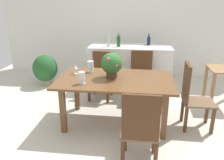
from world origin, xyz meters
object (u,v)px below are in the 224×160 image
at_px(flower_centerpiece, 112,64).
at_px(wine_bottle_tall, 149,41).
at_px(chair_far_right, 141,73).
at_px(potted_plant_floor, 45,69).
at_px(chair_foot_end, 192,95).
at_px(wine_glass, 75,67).
at_px(wine_bottle_amber, 108,41).
at_px(dining_table, 115,85).
at_px(crystal_vase_center_near, 91,66).
at_px(chair_near_right, 140,128).
at_px(chair_far_left, 102,73).
at_px(crystal_vase_left, 82,77).
at_px(wine_bottle_clear, 119,41).
at_px(kitchen_counter, 130,67).
at_px(side_table, 223,77).

height_order(flower_centerpiece, wine_bottle_tall, wine_bottle_tall).
xyz_separation_m(chair_far_right, potted_plant_floor, (-2.18, 0.52, -0.15)).
distance_m(chair_foot_end, wine_glass, 1.86).
xyz_separation_m(chair_foot_end, wine_bottle_amber, (-1.47, 1.49, 0.51)).
height_order(dining_table, flower_centerpiece, flower_centerpiece).
xyz_separation_m(crystal_vase_center_near, potted_plant_floor, (-1.35, 1.27, -0.48)).
bearing_deg(wine_bottle_amber, chair_far_right, -33.74).
height_order(chair_near_right, wine_bottle_amber, wine_bottle_amber).
bearing_deg(chair_near_right, chair_far_left, -68.38).
bearing_deg(crystal_vase_left, wine_bottle_clear, 79.18).
xyz_separation_m(chair_foot_end, wine_bottle_tall, (-0.63, 1.77, 0.49)).
bearing_deg(kitchen_counter, flower_centerpiece, -97.37).
xyz_separation_m(crystal_vase_left, wine_bottle_amber, (0.13, 1.78, 0.20)).
xyz_separation_m(chair_far_left, side_table, (2.29, -0.08, 0.03)).
xyz_separation_m(chair_far_left, wine_glass, (-0.28, -0.86, 0.35)).
xyz_separation_m(flower_centerpiece, wine_bottle_tall, (0.59, 1.73, 0.07)).
bearing_deg(dining_table, kitchen_counter, 85.06).
relative_size(crystal_vase_left, potted_plant_floor, 0.26).
bearing_deg(chair_far_right, flower_centerpiece, -116.75).
height_order(chair_far_right, potted_plant_floor, chair_far_right).
xyz_separation_m(flower_centerpiece, kitchen_counter, (0.21, 1.59, -0.50)).
relative_size(wine_bottle_tall, wine_bottle_amber, 0.86).
distance_m(crystal_vase_center_near, wine_bottle_amber, 1.25).
xyz_separation_m(chair_near_right, wine_bottle_clear, (-0.50, 2.55, 0.52)).
distance_m(kitchen_counter, wine_bottle_clear, 0.64).
relative_size(chair_foot_end, wine_bottle_amber, 3.58).
bearing_deg(flower_centerpiece, chair_foot_end, -1.81).
bearing_deg(flower_centerpiece, crystal_vase_left, -140.11).
xyz_separation_m(chair_far_left, flower_centerpiece, (0.32, -0.98, 0.46)).
bearing_deg(potted_plant_floor, flower_centerpiece, -40.95).
distance_m(chair_near_right, wine_glass, 1.62).
bearing_deg(potted_plant_floor, wine_glass, -50.84).
relative_size(crystal_vase_left, wine_bottle_amber, 0.63).
relative_size(wine_bottle_clear, potted_plant_floor, 0.39).
distance_m(dining_table, side_table, 2.12).
distance_m(chair_near_right, wine_bottle_amber, 2.67).
bearing_deg(wine_bottle_tall, side_table, -31.25).
height_order(chair_near_right, crystal_vase_left, chair_near_right).
bearing_deg(crystal_vase_center_near, kitchen_counter, 66.87).
distance_m(chair_far_left, side_table, 2.29).
height_order(chair_foot_end, wine_bottle_amber, wine_bottle_amber).
xyz_separation_m(dining_table, chair_far_left, (-0.39, 1.02, -0.15)).
distance_m(chair_near_right, chair_far_right, 2.04).
bearing_deg(wine_bottle_clear, crystal_vase_center_near, -104.96).
height_order(crystal_vase_left, side_table, crystal_vase_left).
bearing_deg(potted_plant_floor, wine_bottle_tall, 5.77).
xyz_separation_m(chair_far_right, wine_bottle_tall, (0.13, 0.75, 0.51)).
bearing_deg(chair_near_right, wine_bottle_tall, -92.18).
bearing_deg(wine_bottle_tall, chair_far_left, -140.70).
distance_m(chair_near_right, flower_centerpiece, 1.24).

